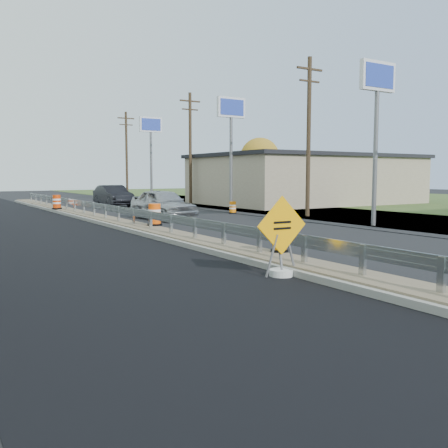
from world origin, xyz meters
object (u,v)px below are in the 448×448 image
barrel_median_mid (155,215)px  barrel_median_far (57,202)px  caution_sign (281,256)px  car_silver (163,204)px  car_dark_mid (113,196)px  barrel_shoulder_far (125,199)px  barrel_shoulder_mid (166,200)px  barrel_median_near (280,239)px  barrel_shoulder_near (233,208)px

barrel_median_mid → barrel_median_far: barrel_median_mid is taller
caution_sign → car_silver: caution_sign is taller
car_silver → car_dark_mid: (1.73, 13.30, -0.02)m
barrel_median_far → barrel_shoulder_far: size_ratio=1.11×
barrel_median_far → barrel_shoulder_mid: (9.75, 3.62, -0.28)m
barrel_median_mid → barrel_shoulder_far: 21.84m
barrel_median_mid → barrel_median_far: bearing=94.6°
car_silver → car_dark_mid: car_silver is taller
barrel_median_far → barrel_shoulder_far: bearing=44.0°
car_dark_mid → barrel_median_mid: bearing=-104.3°
caution_sign → barrel_median_near: (1.52, 2.01, 0.10)m
barrel_shoulder_mid → barrel_shoulder_far: barrel_shoulder_far is taller
barrel_shoulder_mid → barrel_median_far: bearing=-159.6°
caution_sign → barrel_median_near: 2.52m
barrel_median_mid → barrel_shoulder_near: 10.75m
caution_sign → barrel_median_mid: (1.52, 11.08, 0.19)m
caution_sign → car_dark_mid: (6.00, 29.44, 0.33)m
barrel_median_mid → barrel_shoulder_near: size_ratio=1.26×
barrel_median_far → barrel_shoulder_far: (7.55, 7.30, -0.28)m
barrel_median_near → caution_sign: bearing=-127.0°
barrel_median_mid → car_silver: size_ratio=0.19×
caution_sign → car_dark_mid: size_ratio=0.39×
barrel_shoulder_mid → barrel_shoulder_far: size_ratio=0.99×
barrel_median_mid → car_dark_mid: size_ratio=0.19×
caution_sign → barrel_shoulder_far: caution_sign is taller
barrel_median_mid → car_dark_mid: (4.48, 18.36, 0.14)m
barrel_median_near → barrel_median_far: size_ratio=0.83×
barrel_median_near → car_silver: bearing=79.0°
car_dark_mid → barrel_median_far: bearing=-139.9°
car_dark_mid → barrel_shoulder_far: bearing=51.2°
barrel_shoulder_near → barrel_shoulder_mid: (0.20, 10.54, 0.03)m
barrel_shoulder_far → car_silver: size_ratio=0.17×
barrel_shoulder_mid → car_silver: size_ratio=0.17×
barrel_median_mid → car_silver: car_silver is taller
caution_sign → barrel_median_mid: bearing=83.9°
barrel_shoulder_near → barrel_median_near: bearing=-118.3°
barrel_median_near → barrel_shoulder_mid: (8.65, 26.24, -0.20)m
caution_sign → barrel_shoulder_near: caution_sign is taller
barrel_median_near → barrel_shoulder_near: (8.45, 15.70, -0.23)m
barrel_median_far → car_silver: car_silver is taller
barrel_median_near → barrel_shoulder_mid: bearing=71.8°
barrel_median_far → barrel_median_near: bearing=-87.2°
barrel_median_far → barrel_shoulder_mid: bearing=20.4°
barrel_median_near → barrel_shoulder_near: bearing=61.7°
barrel_median_mid → car_silver: 5.76m
barrel_shoulder_mid → car_silver: car_silver is taller
barrel_shoulder_mid → barrel_median_mid: bearing=-116.7°
barrel_shoulder_near → car_dark_mid: bearing=108.7°
barrel_shoulder_near → car_silver: bearing=-164.5°
barrel_median_near → car_dark_mid: bearing=80.7°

